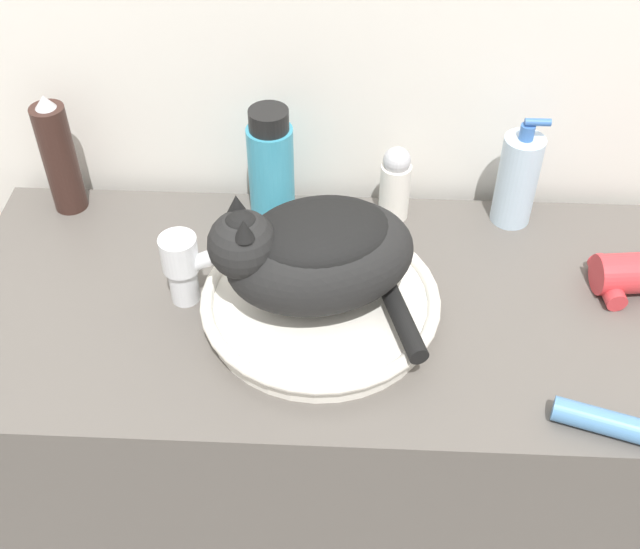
{
  "coord_description": "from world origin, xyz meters",
  "views": [
    {
      "loc": [
        0.02,
        -0.6,
        1.75
      ],
      "look_at": [
        -0.01,
        0.22,
        0.97
      ],
      "focal_mm": 45.0,
      "sensor_mm": 36.0,
      "label": 1
    }
  ],
  "objects_px": {
    "faucet": "(187,264)",
    "hair_dryer": "(639,274)",
    "hairspray_can_black": "(59,157)",
    "cream_tube": "(617,425)",
    "mouthwash_bottle": "(271,166)",
    "deodorant_stick": "(395,183)",
    "soap_pump_bottle": "(517,179)",
    "cat": "(314,251)"
  },
  "relations": [
    {
      "from": "deodorant_stick",
      "to": "hair_dryer",
      "type": "relative_size",
      "value": 0.82
    },
    {
      "from": "cat",
      "to": "mouthwash_bottle",
      "type": "height_order",
      "value": "cat"
    },
    {
      "from": "cat",
      "to": "mouthwash_bottle",
      "type": "xyz_separation_m",
      "value": [
        -0.08,
        0.25,
        -0.03
      ]
    },
    {
      "from": "mouthwash_bottle",
      "to": "deodorant_stick",
      "type": "bearing_deg",
      "value": 0.0
    },
    {
      "from": "deodorant_stick",
      "to": "soap_pump_bottle",
      "type": "relative_size",
      "value": 0.69
    },
    {
      "from": "hairspray_can_black",
      "to": "mouthwash_bottle",
      "type": "relative_size",
      "value": 1.08
    },
    {
      "from": "deodorant_stick",
      "to": "hairspray_can_black",
      "type": "xyz_separation_m",
      "value": [
        -0.56,
        0.0,
        0.03
      ]
    },
    {
      "from": "deodorant_stick",
      "to": "hairspray_can_black",
      "type": "relative_size",
      "value": 0.63
    },
    {
      "from": "cat",
      "to": "mouthwash_bottle",
      "type": "relative_size",
      "value": 1.55
    },
    {
      "from": "soap_pump_bottle",
      "to": "hairspray_can_black",
      "type": "xyz_separation_m",
      "value": [
        -0.76,
        -0.0,
        0.02
      ]
    },
    {
      "from": "faucet",
      "to": "hair_dryer",
      "type": "xyz_separation_m",
      "value": [
        0.68,
        0.06,
        -0.04
      ]
    },
    {
      "from": "cat",
      "to": "hairspray_can_black",
      "type": "bearing_deg",
      "value": -46.66
    },
    {
      "from": "faucet",
      "to": "hairspray_can_black",
      "type": "distance_m",
      "value": 0.33
    },
    {
      "from": "hairspray_can_black",
      "to": "hair_dryer",
      "type": "distance_m",
      "value": 0.95
    },
    {
      "from": "mouthwash_bottle",
      "to": "hair_dryer",
      "type": "bearing_deg",
      "value": -15.68
    },
    {
      "from": "cream_tube",
      "to": "hair_dryer",
      "type": "relative_size",
      "value": 0.98
    },
    {
      "from": "hairspray_can_black",
      "to": "deodorant_stick",
      "type": "bearing_deg",
      "value": 0.0
    },
    {
      "from": "cat",
      "to": "deodorant_stick",
      "type": "relative_size",
      "value": 2.29
    },
    {
      "from": "cat",
      "to": "mouthwash_bottle",
      "type": "bearing_deg",
      "value": -88.44
    },
    {
      "from": "cat",
      "to": "hair_dryer",
      "type": "distance_m",
      "value": 0.51
    },
    {
      "from": "soap_pump_bottle",
      "to": "cream_tube",
      "type": "xyz_separation_m",
      "value": [
        0.08,
        -0.44,
        -0.07
      ]
    },
    {
      "from": "mouthwash_bottle",
      "to": "soap_pump_bottle",
      "type": "bearing_deg",
      "value": 0.0
    },
    {
      "from": "soap_pump_bottle",
      "to": "mouthwash_bottle",
      "type": "distance_m",
      "value": 0.41
    },
    {
      "from": "hair_dryer",
      "to": "mouthwash_bottle",
      "type": "bearing_deg",
      "value": 157.99
    },
    {
      "from": "hairspray_can_black",
      "to": "mouthwash_bottle",
      "type": "height_order",
      "value": "hairspray_can_black"
    },
    {
      "from": "cream_tube",
      "to": "hair_dryer",
      "type": "height_order",
      "value": "hair_dryer"
    },
    {
      "from": "deodorant_stick",
      "to": "cream_tube",
      "type": "relative_size",
      "value": 0.84
    },
    {
      "from": "deodorant_stick",
      "to": "cream_tube",
      "type": "distance_m",
      "value": 0.52
    },
    {
      "from": "mouthwash_bottle",
      "to": "cream_tube",
      "type": "bearing_deg",
      "value": -42.07
    },
    {
      "from": "cat",
      "to": "hairspray_can_black",
      "type": "xyz_separation_m",
      "value": [
        -0.44,
        0.25,
        -0.03
      ]
    },
    {
      "from": "deodorant_stick",
      "to": "mouthwash_bottle",
      "type": "height_order",
      "value": "mouthwash_bottle"
    },
    {
      "from": "hairspray_can_black",
      "to": "cream_tube",
      "type": "xyz_separation_m",
      "value": [
        0.84,
        -0.44,
        -0.09
      ]
    },
    {
      "from": "deodorant_stick",
      "to": "mouthwash_bottle",
      "type": "relative_size",
      "value": 0.68
    },
    {
      "from": "hair_dryer",
      "to": "cream_tube",
      "type": "bearing_deg",
      "value": -114.76
    },
    {
      "from": "cream_tube",
      "to": "hair_dryer",
      "type": "xyz_separation_m",
      "value": [
        0.09,
        0.28,
        0.01
      ]
    },
    {
      "from": "faucet",
      "to": "cream_tube",
      "type": "height_order",
      "value": "faucet"
    },
    {
      "from": "faucet",
      "to": "hair_dryer",
      "type": "distance_m",
      "value": 0.69
    },
    {
      "from": "faucet",
      "to": "hair_dryer",
      "type": "height_order",
      "value": "faucet"
    },
    {
      "from": "cat",
      "to": "hair_dryer",
      "type": "relative_size",
      "value": 1.88
    },
    {
      "from": "soap_pump_bottle",
      "to": "mouthwash_bottle",
      "type": "xyz_separation_m",
      "value": [
        -0.41,
        -0.0,
        0.01
      ]
    },
    {
      "from": "hair_dryer",
      "to": "deodorant_stick",
      "type": "bearing_deg",
      "value": 150.11
    },
    {
      "from": "faucet",
      "to": "hair_dryer",
      "type": "bearing_deg",
      "value": 11.7
    }
  ]
}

